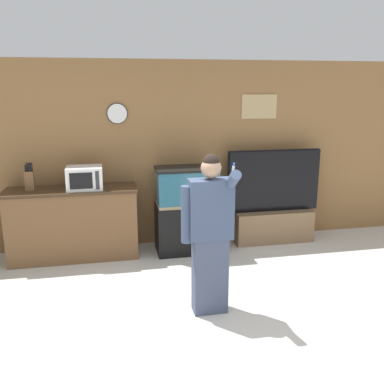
{
  "coord_description": "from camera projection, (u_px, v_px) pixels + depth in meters",
  "views": [
    {
      "loc": [
        -1.04,
        -3.32,
        2.26
      ],
      "look_at": [
        -0.08,
        1.41,
        1.05
      ],
      "focal_mm": 40.0,
      "sensor_mm": 36.0,
      "label": 1
    }
  ],
  "objects": [
    {
      "name": "knife_block",
      "position": [
        29.0,
        180.0,
        5.42
      ],
      "size": [
        0.11,
        0.09,
        0.36
      ],
      "color": "brown",
      "rests_on": "counter_island"
    },
    {
      "name": "ground_plane",
      "position": [
        231.0,
        340.0,
        3.9
      ],
      "size": [
        18.0,
        18.0,
        0.0
      ],
      "primitive_type": "plane",
      "color": "beige"
    },
    {
      "name": "aquarium_on_stand",
      "position": [
        187.0,
        210.0,
        5.87
      ],
      "size": [
        0.84,
        0.5,
        1.19
      ],
      "color": "black",
      "rests_on": "ground_plane"
    },
    {
      "name": "wall_back_paneled",
      "position": [
        180.0,
        154.0,
        6.11
      ],
      "size": [
        10.0,
        0.08,
        2.6
      ],
      "color": "olive",
      "rests_on": "ground_plane"
    },
    {
      "name": "tv_on_stand",
      "position": [
        273.0,
        215.0,
        6.31
      ],
      "size": [
        1.4,
        0.4,
        1.36
      ],
      "color": "brown",
      "rests_on": "ground_plane"
    },
    {
      "name": "person_standing",
      "position": [
        210.0,
        233.0,
        4.2
      ],
      "size": [
        0.51,
        0.39,
        1.63
      ],
      "color": "#424C66",
      "rests_on": "ground_plane"
    },
    {
      "name": "microwave",
      "position": [
        85.0,
        178.0,
        5.51
      ],
      "size": [
        0.45,
        0.37,
        0.29
      ],
      "color": "white",
      "rests_on": "counter_island"
    },
    {
      "name": "counter_island",
      "position": [
        73.0,
        224.0,
        5.66
      ],
      "size": [
        1.69,
        0.55,
        0.95
      ],
      "color": "brown",
      "rests_on": "ground_plane"
    }
  ]
}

